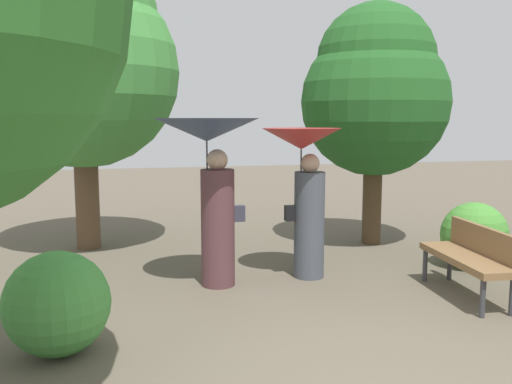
{
  "coord_description": "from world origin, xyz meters",
  "views": [
    {
      "loc": [
        -1.79,
        -3.62,
        2.1
      ],
      "look_at": [
        0.0,
        3.56,
        1.1
      ],
      "focal_mm": 38.66,
      "sensor_mm": 36.0,
      "label": 1
    }
  ],
  "objects_px": {
    "person_right": "(305,177)",
    "tree_near_left": "(81,55)",
    "person_left": "(211,165)",
    "park_bench": "(472,254)",
    "tree_near_right": "(375,90)"
  },
  "relations": [
    {
      "from": "tree_near_left",
      "to": "person_left",
      "type": "bearing_deg",
      "value": -56.99
    },
    {
      "from": "park_bench",
      "to": "tree_near_left",
      "type": "xyz_separation_m",
      "value": [
        -4.51,
        3.66,
        2.56
      ]
    },
    {
      "from": "person_left",
      "to": "person_right",
      "type": "xyz_separation_m",
      "value": [
        1.25,
        0.07,
        -0.19
      ]
    },
    {
      "from": "person_left",
      "to": "tree_near_right",
      "type": "bearing_deg",
      "value": -57.57
    },
    {
      "from": "person_left",
      "to": "park_bench",
      "type": "distance_m",
      "value": 3.29
    },
    {
      "from": "park_bench",
      "to": "tree_near_left",
      "type": "bearing_deg",
      "value": -123.79
    },
    {
      "from": "person_left",
      "to": "person_right",
      "type": "relative_size",
      "value": 1.07
    },
    {
      "from": "park_bench",
      "to": "person_right",
      "type": "bearing_deg",
      "value": -121.76
    },
    {
      "from": "tree_near_left",
      "to": "tree_near_right",
      "type": "xyz_separation_m",
      "value": [
        4.61,
        -0.8,
        -0.51
      ]
    },
    {
      "from": "tree_near_left",
      "to": "tree_near_right",
      "type": "bearing_deg",
      "value": -9.85
    },
    {
      "from": "person_right",
      "to": "tree_near_right",
      "type": "height_order",
      "value": "tree_near_right"
    },
    {
      "from": "person_right",
      "to": "park_bench",
      "type": "height_order",
      "value": "person_right"
    },
    {
      "from": "person_right",
      "to": "tree_near_left",
      "type": "relative_size",
      "value": 0.41
    },
    {
      "from": "person_right",
      "to": "tree_near_right",
      "type": "distance_m",
      "value": 2.67
    },
    {
      "from": "tree_near_left",
      "to": "person_right",
      "type": "bearing_deg",
      "value": -40.14
    }
  ]
}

